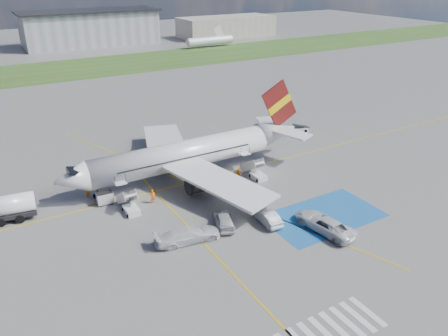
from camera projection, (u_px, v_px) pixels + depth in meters
The scene contains 21 objects.
ground at pixel (235, 223), 50.66m from camera, with size 400.00×400.00×0.00m, color #60605E.
grass_strip at pixel (61, 70), 124.98m from camera, with size 400.00×30.00×0.01m, color #2D4C1E.
taxiway_line_main at pixel (189, 183), 60.05m from camera, with size 120.00×0.20×0.01m, color gold.
taxiway_line_cross at pixel (245, 287), 40.54m from camera, with size 0.20×60.00×0.01m, color gold.
taxiway_line_diag at pixel (189, 183), 60.05m from camera, with size 0.20×60.00×0.01m, color gold.
staging_box at pixel (323, 216), 52.13m from camera, with size 14.00×8.00×0.01m, color #1A589D.
crosswalk at pixel (331, 330), 35.75m from camera, with size 9.00×4.00×0.01m.
terminal_centre at pixel (91, 28), 162.94m from camera, with size 48.00×18.00×12.00m, color gray.
terminal_east at pixel (227, 27), 183.58m from camera, with size 40.00×16.00×8.00m, color #9F9789.
airliner at pixel (191, 153), 60.88m from camera, with size 36.81×32.95×11.92m.
airstairs_fwd at pixel (130, 207), 52.85m from camera, with size 1.90×5.20×3.60m.
airstairs_aft at pixel (257, 173), 61.35m from camera, with size 1.90×5.20×3.60m.
gpu_cart at pixel (105, 199), 54.50m from camera, with size 2.01×1.36×1.63m.
belt_loader at pixel (295, 130), 78.21m from camera, with size 5.27×2.79×1.52m.
car_silver_a at pixel (224, 220), 49.79m from camera, with size 1.96×4.87×1.66m, color #B1B3B8.
car_silver_b at pixel (267, 217), 50.46m from camera, with size 1.63×4.68×1.54m, color #ABADB2.
van_white_a at pixel (325, 222), 48.86m from camera, with size 2.70×5.85×2.19m, color silver.
van_white_b at pixel (188, 233), 46.85m from camera, with size 2.22×5.46×2.14m, color silver.
crew_fwd at pixel (153, 196), 54.63m from camera, with size 0.66×0.44×1.82m, color orange.
crew_nose at pixel (88, 192), 55.84m from camera, with size 0.87×0.68×1.79m, color orange.
crew_aft at pixel (239, 173), 60.82m from camera, with size 1.01×0.42×1.73m, color orange.
Camera 1 is at (-22.98, -36.69, 27.12)m, focal length 35.00 mm.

